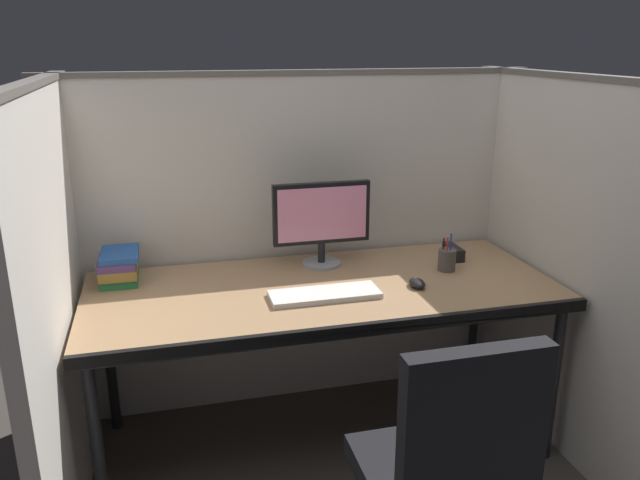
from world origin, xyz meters
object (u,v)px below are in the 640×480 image
Objects in this scene: monitor_center at (322,218)px; keyboard_main at (325,294)px; book_stack at (119,267)px; desk at (324,298)px; computer_mouse at (417,283)px; red_stapler at (453,252)px; pen_cup at (447,260)px.

monitor_center reaches higher than keyboard_main.
monitor_center is at bearing -0.79° from book_stack.
monitor_center reaches higher than desk.
red_stapler reaches higher than computer_mouse.
book_stack reaches higher than computer_mouse.
red_stapler reaches higher than desk.
red_stapler is (1.47, -0.07, -0.04)m from book_stack.
monitor_center is 0.87m from book_stack.
monitor_center is at bearing 174.72° from red_stapler.
monitor_center is 0.64m from red_stapler.
monitor_center is 0.42m from keyboard_main.
book_stack is at bearing 154.53° from keyboard_main.
pen_cup is at bearing -21.64° from monitor_center.
pen_cup is 1.11× the size of red_stapler.
desk is 4.42× the size of monitor_center.
red_stapler is (0.67, 0.20, 0.08)m from desk.
pen_cup reaches higher than book_stack.
pen_cup is at bearing -125.24° from red_stapler.
monitor_center reaches higher than pen_cup.
monitor_center reaches higher than computer_mouse.
desk is 8.58× the size of book_stack.
desk is 0.12m from keyboard_main.
computer_mouse reaches higher than desk.
keyboard_main is 0.61m from pen_cup.
monitor_center is 0.57m from pen_cup.
red_stapler is at bearing 44.22° from computer_mouse.
keyboard_main is 2.87× the size of red_stapler.
monitor_center is at bearing 158.36° from pen_cup.
book_stack is 1.33× the size of pen_cup.
book_stack is (-1.17, 0.36, 0.05)m from computer_mouse.
red_stapler reaches higher than keyboard_main.
monitor_center reaches higher than book_stack.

